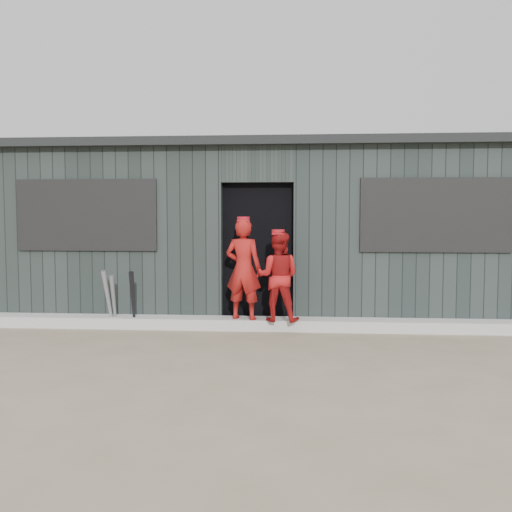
# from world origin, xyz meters

# --- Properties ---
(ground) EXTENTS (80.00, 80.00, 0.00)m
(ground) POSITION_xyz_m (0.00, 0.00, 0.00)
(ground) COLOR #72644E
(ground) RESTS_ON ground
(curb) EXTENTS (8.00, 0.36, 0.15)m
(curb) POSITION_xyz_m (0.00, 1.82, 0.07)
(curb) COLOR #A4A59F
(curb) RESTS_ON ground
(bat_left) EXTENTS (0.13, 0.29, 0.81)m
(bat_left) POSITION_xyz_m (-2.01, 1.70, 0.41)
(bat_left) COLOR #92929A
(bat_left) RESTS_ON ground
(bat_mid) EXTENTS (0.10, 0.29, 0.75)m
(bat_mid) POSITION_xyz_m (-1.95, 1.73, 0.37)
(bat_mid) COLOR gray
(bat_mid) RESTS_ON ground
(bat_right) EXTENTS (0.12, 0.36, 0.81)m
(bat_right) POSITION_xyz_m (-1.67, 1.68, 0.40)
(bat_right) COLOR black
(bat_right) RESTS_ON ground
(player_red_left) EXTENTS (0.55, 0.43, 1.35)m
(player_red_left) POSITION_xyz_m (-0.17, 1.75, 0.83)
(player_red_left) COLOR maroon
(player_red_left) RESTS_ON curb
(player_red_right) EXTENTS (0.63, 0.52, 1.19)m
(player_red_right) POSITION_xyz_m (0.30, 1.64, 0.74)
(player_red_right) COLOR #A41415
(player_red_right) RESTS_ON curb
(player_grey_back) EXTENTS (0.65, 0.57, 1.11)m
(player_grey_back) POSITION_xyz_m (0.28, 2.33, 0.56)
(player_grey_back) COLOR #B6B6B6
(player_grey_back) RESTS_ON ground
(dugout) EXTENTS (8.30, 3.30, 2.62)m
(dugout) POSITION_xyz_m (-0.00, 3.50, 1.29)
(dugout) COLOR black
(dugout) RESTS_ON ground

